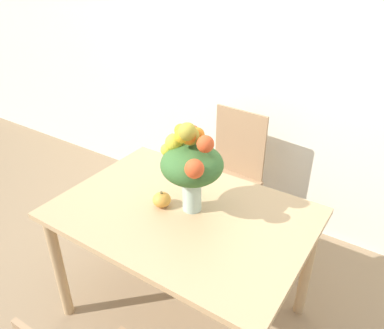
{
  "coord_description": "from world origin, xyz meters",
  "views": [
    {
      "loc": [
        0.88,
        -1.25,
        1.88
      ],
      "look_at": [
        0.03,
        0.04,
        1.0
      ],
      "focal_mm": 35.0,
      "sensor_mm": 36.0,
      "label": 1
    }
  ],
  "objects": [
    {
      "name": "pumpkin",
      "position": [
        -0.11,
        -0.02,
        0.78
      ],
      "size": [
        0.09,
        0.09,
        0.09
      ],
      "color": "gold",
      "rests_on": "dining_table"
    },
    {
      "name": "ground_plane",
      "position": [
        0.0,
        0.0,
        0.0
      ],
      "size": [
        12.0,
        12.0,
        0.0
      ],
      "primitive_type": "plane",
      "color": "#8E7556"
    },
    {
      "name": "dining_chair_near_window",
      "position": [
        -0.16,
        0.81,
        0.49
      ],
      "size": [
        0.45,
        0.45,
        0.95
      ],
      "rotation": [
        0.0,
        0.0,
        -0.07
      ],
      "color": "#9E7A56",
      "rests_on": "ground_plane"
    },
    {
      "name": "dining_table",
      "position": [
        0.0,
        0.0,
        0.64
      ],
      "size": [
        1.27,
        0.89,
        0.74
      ],
      "color": "tan",
      "rests_on": "ground_plane"
    },
    {
      "name": "flower_vase",
      "position": [
        0.03,
        0.04,
        1.01
      ],
      "size": [
        0.32,
        0.32,
        0.48
      ],
      "color": "#B2CCBC",
      "rests_on": "dining_table"
    },
    {
      "name": "wall_back",
      "position": [
        0.0,
        1.21,
        1.35
      ],
      "size": [
        8.0,
        0.06,
        2.7
      ],
      "color": "silver",
      "rests_on": "ground_plane"
    }
  ]
}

